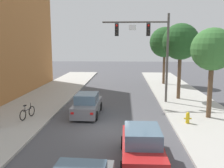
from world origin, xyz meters
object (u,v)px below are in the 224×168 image
(traffic_signal_mast, at_px, (149,42))
(fire_hydrant, at_px, (188,118))
(bicycle_leaning, at_px, (27,113))
(street_tree_third, at_px, (165,42))
(car_lead_grey, at_px, (87,105))
(car_following_red, at_px, (142,147))
(street_tree_nearest, at_px, (213,50))
(street_tree_second, at_px, (181,42))

(traffic_signal_mast, distance_m, fire_hydrant, 7.85)
(bicycle_leaning, height_order, street_tree_third, street_tree_third)
(car_lead_grey, bearing_deg, bicycle_leaning, -157.80)
(car_following_red, height_order, street_tree_nearest, street_tree_nearest)
(bicycle_leaning, relative_size, fire_hydrant, 2.43)
(street_tree_third, bearing_deg, car_following_red, -101.02)
(car_following_red, bearing_deg, street_tree_nearest, 52.70)
(car_following_red, bearing_deg, street_tree_second, 71.50)
(street_tree_nearest, relative_size, street_tree_third, 0.85)
(street_tree_third, bearing_deg, street_tree_nearest, -86.66)
(street_tree_nearest, bearing_deg, street_tree_third, 93.34)
(traffic_signal_mast, height_order, fire_hydrant, traffic_signal_mast)
(street_tree_second, bearing_deg, bicycle_leaning, -149.34)
(fire_hydrant, bearing_deg, street_tree_third, 86.81)
(street_tree_nearest, bearing_deg, car_following_red, -127.30)
(fire_hydrant, xyz_separation_m, street_tree_second, (0.94, 7.33, 4.80))
(fire_hydrant, relative_size, street_tree_third, 0.10)
(fire_hydrant, height_order, street_tree_nearest, street_tree_nearest)
(car_following_red, xyz_separation_m, street_tree_nearest, (4.99, 6.55, 4.03))
(street_tree_nearest, height_order, street_tree_second, street_tree_second)
(street_tree_second, xyz_separation_m, street_tree_third, (-0.05, 8.72, 0.03))
(traffic_signal_mast, xyz_separation_m, car_lead_grey, (-4.77, -3.85, -4.57))
(car_lead_grey, distance_m, street_tree_third, 16.59)
(street_tree_nearest, bearing_deg, fire_hydrant, -141.76)
(car_following_red, bearing_deg, car_lead_grey, 115.90)
(bicycle_leaning, height_order, street_tree_nearest, street_tree_nearest)
(car_lead_grey, bearing_deg, fire_hydrant, -16.97)
(bicycle_leaning, relative_size, street_tree_nearest, 0.29)
(street_tree_second, bearing_deg, traffic_signal_mast, -153.99)
(car_lead_grey, relative_size, street_tree_third, 0.60)
(bicycle_leaning, distance_m, fire_hydrant, 10.60)
(car_lead_grey, height_order, bicycle_leaning, car_lead_grey)
(bicycle_leaning, bearing_deg, street_tree_nearest, 4.13)
(fire_hydrant, distance_m, street_tree_second, 8.81)
(car_lead_grey, relative_size, bicycle_leaning, 2.44)
(street_tree_nearest, bearing_deg, car_lead_grey, 175.44)
(street_tree_third, bearing_deg, fire_hydrant, -93.19)
(fire_hydrant, distance_m, street_tree_third, 16.78)
(car_following_red, relative_size, fire_hydrant, 5.90)
(bicycle_leaning, bearing_deg, street_tree_second, 30.66)
(traffic_signal_mast, height_order, street_tree_third, traffic_signal_mast)
(traffic_signal_mast, height_order, car_following_red, traffic_signal_mast)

